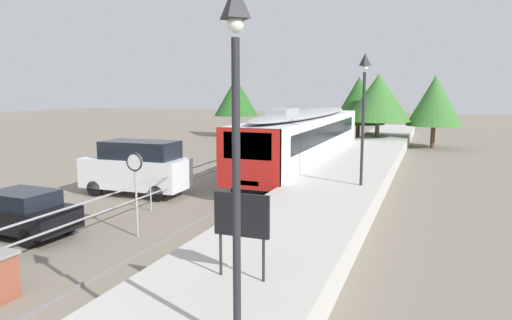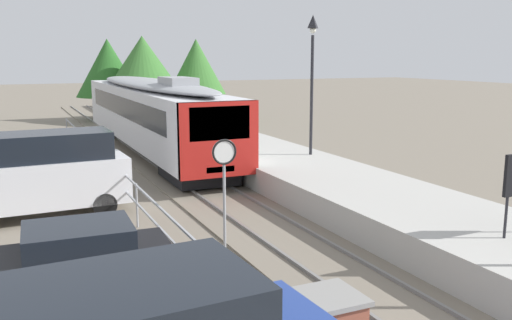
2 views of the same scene
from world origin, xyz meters
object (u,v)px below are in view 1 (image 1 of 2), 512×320
at_px(commuter_train, 306,135).
at_px(platform_notice_board, 242,218).
at_px(speed_limit_sign, 135,173).
at_px(parked_hatchback_black, 19,212).
at_px(parked_van_white, 137,167).
at_px(platform_lamp_near_end, 236,101).
at_px(platform_lamp_mid_platform, 364,94).

relative_size(commuter_train, platform_notice_board, 10.50).
bearing_deg(speed_limit_sign, commuter_train, 82.73).
relative_size(commuter_train, speed_limit_sign, 6.74).
bearing_deg(parked_hatchback_black, speed_limit_sign, 18.94).
xyz_separation_m(speed_limit_sign, parked_van_white, (-3.68, 5.24, -0.83)).
height_order(platform_lamp_near_end, platform_notice_board, platform_lamp_near_end).
bearing_deg(commuter_train, platform_lamp_near_end, -77.96).
xyz_separation_m(platform_lamp_mid_platform, speed_limit_sign, (-6.26, -6.74, -2.50)).
relative_size(commuter_train, platform_lamp_mid_platform, 3.53).
height_order(speed_limit_sign, parked_hatchback_black, speed_limit_sign).
relative_size(speed_limit_sign, parked_hatchback_black, 0.69).
relative_size(parked_hatchback_black, parked_van_white, 0.82).
relative_size(commuter_train, parked_van_white, 3.81).
xyz_separation_m(commuter_train, platform_notice_board, (3.50, -18.31, 0.04)).
distance_m(parked_hatchback_black, parked_van_white, 6.53).
distance_m(platform_lamp_near_end, platform_notice_board, 3.52).
distance_m(platform_lamp_near_end, parked_hatchback_black, 11.76).
relative_size(commuter_train, platform_lamp_near_end, 3.53).
distance_m(commuter_train, platform_notice_board, 18.64).
bearing_deg(parked_hatchback_black, platform_notice_board, -15.95).
distance_m(platform_lamp_near_end, speed_limit_sign, 9.17).
bearing_deg(parked_van_white, parked_hatchback_black, -90.19).
xyz_separation_m(platform_notice_board, parked_hatchback_black, (-9.04, 2.58, -1.40)).
distance_m(speed_limit_sign, parked_hatchback_black, 4.13).
bearing_deg(parked_van_white, commuter_train, 59.06).
bearing_deg(platform_notice_board, platform_lamp_near_end, -68.92).
bearing_deg(parked_hatchback_black, platform_lamp_near_end, -26.47).
xyz_separation_m(platform_lamp_near_end, parked_van_white, (-9.93, 11.47, -3.33)).
height_order(speed_limit_sign, parked_van_white, speed_limit_sign).
bearing_deg(parked_van_white, speed_limit_sign, -54.96).
height_order(platform_notice_board, parked_hatchback_black, platform_notice_board).
bearing_deg(speed_limit_sign, platform_lamp_mid_platform, 47.12).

